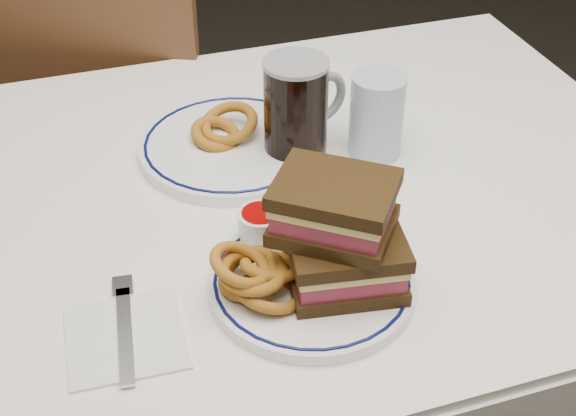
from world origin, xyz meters
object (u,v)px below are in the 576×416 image
object	(u,v)px
beer_mug	(297,109)
far_plate	(233,146)
reuben_sandwich	(340,235)
main_plate	(312,282)
chair_far	(114,120)

from	to	relation	value
beer_mug	far_plate	world-z (taller)	beer_mug
reuben_sandwich	main_plate	bearing A→B (deg)	158.21
main_plate	beer_mug	size ratio (longest dim) A/B	1.60
reuben_sandwich	beer_mug	world-z (taller)	beer_mug
chair_far	beer_mug	bearing A→B (deg)	-68.78
main_plate	reuben_sandwich	size ratio (longest dim) A/B	1.48
reuben_sandwich	far_plate	world-z (taller)	reuben_sandwich
main_plate	beer_mug	xyz separation A→B (m)	(0.08, 0.28, 0.07)
beer_mug	far_plate	size ratio (longest dim) A/B	0.56
chair_far	reuben_sandwich	world-z (taller)	chair_far
chair_far	main_plate	world-z (taller)	chair_far
chair_far	far_plate	world-z (taller)	chair_far
main_plate	far_plate	world-z (taller)	far_plate
main_plate	beer_mug	distance (m)	0.30
main_plate	beer_mug	world-z (taller)	beer_mug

